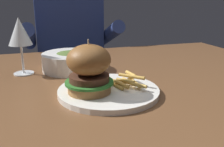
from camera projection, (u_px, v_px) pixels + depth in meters
dining_table at (101, 107)px, 0.75m from camera, size 1.41×0.99×0.74m
main_plate at (108, 91)px, 0.65m from camera, size 0.26×0.26×0.01m
burger_sandwich at (89, 69)px, 0.60m from camera, size 0.12×0.12×0.13m
fries_pile at (127, 81)px, 0.66m from camera, size 0.08×0.11×0.03m
wine_glass at (20, 33)px, 0.77m from camera, size 0.07×0.07×0.18m
soup_bowl at (71, 61)px, 0.85m from camera, size 0.19×0.19×0.06m
diner_person at (71, 70)px, 1.49m from camera, size 0.51×0.36×1.18m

